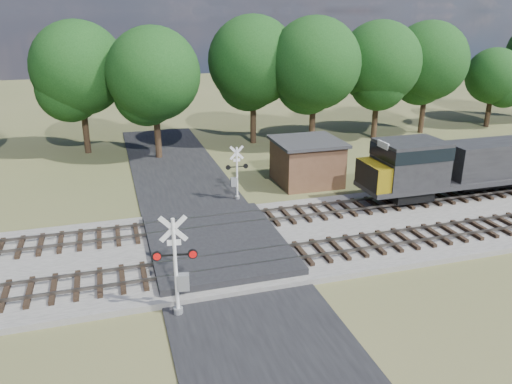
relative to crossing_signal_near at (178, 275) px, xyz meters
name	(u,v)px	position (x,y,z in m)	size (l,w,h in m)	color
ground	(218,253)	(2.78, 5.08, -1.89)	(160.00, 160.00, 0.00)	#47512B
ballast_bed	(381,225)	(12.78, 5.58, -1.74)	(140.00, 10.00, 0.30)	gray
road	(218,253)	(2.78, 5.08, -1.85)	(7.00, 60.00, 0.08)	black
crossing_panel	(216,244)	(2.78, 5.58, -1.58)	(7.00, 9.00, 0.62)	#262628
track_near	(287,255)	(5.90, 3.08, -1.48)	(140.00, 2.60, 0.33)	black
track_far	(258,218)	(5.90, 8.08, -1.48)	(140.00, 2.60, 0.33)	black
crossing_signal_near	(178,275)	(0.00, 0.00, 0.00)	(1.83, 0.44, 4.55)	silver
crossing_signal_far	(236,178)	(5.71, 12.50, -0.31)	(1.53, 0.33, 3.80)	silver
equipment_shed	(307,161)	(11.64, 14.50, -0.24)	(4.84, 4.84, 3.27)	#4F3322
treeline	(247,68)	(10.41, 26.05, 5.36)	(79.21, 12.15, 11.90)	black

